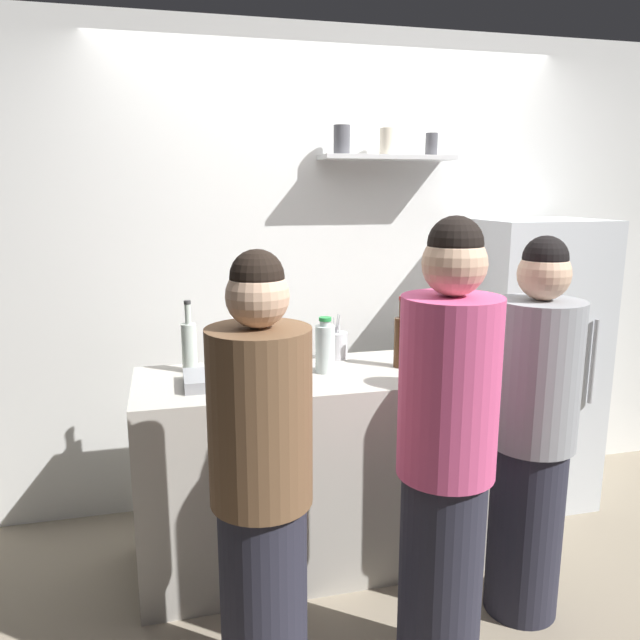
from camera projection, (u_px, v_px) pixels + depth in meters
ground_plane at (408, 620)px, 2.57m from camera, size 5.28×5.28×0.00m
back_wall_assembly at (332, 271)px, 3.48m from camera, size 4.80×0.32×2.60m
refrigerator at (528, 363)px, 3.45m from camera, size 0.66×0.59×1.60m
counter at (320, 467)px, 2.92m from camera, size 1.67×0.62×0.93m
baking_pan at (224, 379)px, 2.66m from camera, size 0.34×0.24×0.05m
utensil_holder at (336, 345)px, 3.07m from camera, size 0.12×0.12×0.22m
wine_bottle_amber_glass at (401, 340)px, 2.90m from camera, size 0.07×0.07×0.34m
wine_bottle_pale_glass at (189, 345)px, 2.83m from camera, size 0.07×0.07×0.33m
water_bottle_plastic at (325, 347)px, 2.82m from camera, size 0.09×0.09×0.26m
person_pink_top at (445, 462)px, 2.14m from camera, size 0.34×0.34×1.68m
person_brown_jacket at (262, 492)px, 2.04m from camera, size 0.34×0.34×1.58m
person_grey_hoodie at (532, 437)px, 2.48m from camera, size 0.34×0.34×1.59m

